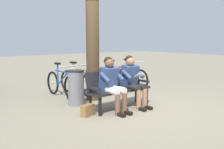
{
  "coord_description": "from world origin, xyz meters",
  "views": [
    {
      "loc": [
        3.87,
        4.41,
        1.58
      ],
      "look_at": [
        0.2,
        -0.36,
        0.75
      ],
      "focal_mm": 41.46,
      "sensor_mm": 36.0,
      "label": 1
    }
  ],
  "objects_px": {
    "bicycle_black": "(77,82)",
    "bicycle_purple": "(98,81)",
    "person_reading": "(133,79)",
    "tree_trunk": "(92,30)",
    "bicycle_blue": "(130,77)",
    "bicycle_green": "(61,84)",
    "person_companion": "(112,82)",
    "litter_bin": "(76,88)",
    "bicycle_red": "(116,78)",
    "handbag": "(87,110)",
    "bench": "(118,86)"
  },
  "relations": [
    {
      "from": "litter_bin",
      "to": "bicycle_red",
      "type": "bearing_deg",
      "value": -154.38
    },
    {
      "from": "bench",
      "to": "bicycle_blue",
      "type": "xyz_separation_m",
      "value": [
        -1.85,
        -1.65,
        -0.15
      ]
    },
    {
      "from": "person_reading",
      "to": "bicycle_red",
      "type": "bearing_deg",
      "value": -121.07
    },
    {
      "from": "bench",
      "to": "litter_bin",
      "type": "relative_size",
      "value": 1.92
    },
    {
      "from": "person_reading",
      "to": "bicycle_black",
      "type": "bearing_deg",
      "value": -83.05
    },
    {
      "from": "tree_trunk",
      "to": "bicycle_purple",
      "type": "height_order",
      "value": "tree_trunk"
    },
    {
      "from": "bicycle_black",
      "to": "bicycle_purple",
      "type": "bearing_deg",
      "value": 70.33
    },
    {
      "from": "tree_trunk",
      "to": "bicycle_purple",
      "type": "relative_size",
      "value": 2.32
    },
    {
      "from": "person_companion",
      "to": "bicycle_green",
      "type": "height_order",
      "value": "person_companion"
    },
    {
      "from": "person_reading",
      "to": "tree_trunk",
      "type": "bearing_deg",
      "value": -77.64
    },
    {
      "from": "person_reading",
      "to": "bicycle_red",
      "type": "distance_m",
      "value": 2.12
    },
    {
      "from": "handbag",
      "to": "bicycle_green",
      "type": "relative_size",
      "value": 0.18
    },
    {
      "from": "bicycle_blue",
      "to": "bicycle_black",
      "type": "distance_m",
      "value": 1.89
    },
    {
      "from": "person_reading",
      "to": "bicycle_blue",
      "type": "relative_size",
      "value": 0.71
    },
    {
      "from": "person_companion",
      "to": "bicycle_red",
      "type": "distance_m",
      "value": 2.5
    },
    {
      "from": "person_reading",
      "to": "bicycle_blue",
      "type": "xyz_separation_m",
      "value": [
        -1.52,
        -1.79,
        -0.31
      ]
    },
    {
      "from": "bicycle_blue",
      "to": "handbag",
      "type": "bearing_deg",
      "value": -55.11
    },
    {
      "from": "handbag",
      "to": "bicycle_blue",
      "type": "height_order",
      "value": "bicycle_blue"
    },
    {
      "from": "bench",
      "to": "litter_bin",
      "type": "xyz_separation_m",
      "value": [
        0.65,
        -0.78,
        -0.08
      ]
    },
    {
      "from": "bench",
      "to": "person_companion",
      "type": "relative_size",
      "value": 1.35
    },
    {
      "from": "bicycle_purple",
      "to": "bicycle_black",
      "type": "distance_m",
      "value": 0.62
    },
    {
      "from": "tree_trunk",
      "to": "litter_bin",
      "type": "relative_size",
      "value": 4.25
    },
    {
      "from": "person_reading",
      "to": "bicycle_black",
      "type": "xyz_separation_m",
      "value": [
        0.36,
        -1.94,
        -0.31
      ]
    },
    {
      "from": "handbag",
      "to": "tree_trunk",
      "type": "bearing_deg",
      "value": -128.02
    },
    {
      "from": "bicycle_purple",
      "to": "bicycle_green",
      "type": "bearing_deg",
      "value": -122.15
    },
    {
      "from": "person_reading",
      "to": "tree_trunk",
      "type": "relative_size",
      "value": 0.33
    },
    {
      "from": "bench",
      "to": "person_companion",
      "type": "xyz_separation_m",
      "value": [
        0.31,
        0.18,
        0.16
      ]
    },
    {
      "from": "tree_trunk",
      "to": "bicycle_green",
      "type": "height_order",
      "value": "tree_trunk"
    },
    {
      "from": "bench",
      "to": "tree_trunk",
      "type": "bearing_deg",
      "value": -93.34
    },
    {
      "from": "litter_bin",
      "to": "bicycle_green",
      "type": "bearing_deg",
      "value": -96.14
    },
    {
      "from": "handbag",
      "to": "litter_bin",
      "type": "bearing_deg",
      "value": -105.96
    },
    {
      "from": "litter_bin",
      "to": "bicycle_black",
      "type": "xyz_separation_m",
      "value": [
        -0.61,
        -1.01,
        -0.07
      ]
    },
    {
      "from": "tree_trunk",
      "to": "handbag",
      "type": "bearing_deg",
      "value": 51.98
    },
    {
      "from": "person_reading",
      "to": "person_companion",
      "type": "xyz_separation_m",
      "value": [
        0.64,
        0.04,
        -0.0
      ]
    },
    {
      "from": "person_companion",
      "to": "bicycle_green",
      "type": "bearing_deg",
      "value": -86.98
    },
    {
      "from": "tree_trunk",
      "to": "person_companion",
      "type": "bearing_deg",
      "value": 75.76
    },
    {
      "from": "bicycle_purple",
      "to": "bicycle_green",
      "type": "relative_size",
      "value": 0.92
    },
    {
      "from": "bicycle_black",
      "to": "person_companion",
      "type": "bearing_deg",
      "value": -14.05
    },
    {
      "from": "bicycle_red",
      "to": "bicycle_purple",
      "type": "relative_size",
      "value": 1.06
    },
    {
      "from": "bicycle_blue",
      "to": "bicycle_red",
      "type": "distance_m",
      "value": 0.56
    },
    {
      "from": "handbag",
      "to": "tree_trunk",
      "type": "relative_size",
      "value": 0.08
    },
    {
      "from": "bicycle_red",
      "to": "bicycle_green",
      "type": "distance_m",
      "value": 1.84
    },
    {
      "from": "person_companion",
      "to": "bicycle_blue",
      "type": "distance_m",
      "value": 2.85
    },
    {
      "from": "bicycle_blue",
      "to": "bicycle_green",
      "type": "distance_m",
      "value": 2.39
    },
    {
      "from": "bicycle_green",
      "to": "bicycle_purple",
      "type": "bearing_deg",
      "value": 81.51
    },
    {
      "from": "person_companion",
      "to": "bicycle_blue",
      "type": "xyz_separation_m",
      "value": [
        -2.16,
        -1.83,
        -0.3
      ]
    },
    {
      "from": "person_companion",
      "to": "bicycle_black",
      "type": "height_order",
      "value": "person_companion"
    },
    {
      "from": "bicycle_blue",
      "to": "litter_bin",
      "type": "bearing_deg",
      "value": -68.91
    },
    {
      "from": "litter_bin",
      "to": "bicycle_green",
      "type": "distance_m",
      "value": 1.01
    },
    {
      "from": "bicycle_blue",
      "to": "bicycle_green",
      "type": "xyz_separation_m",
      "value": [
        2.39,
        -0.14,
        0.0
      ]
    }
  ]
}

